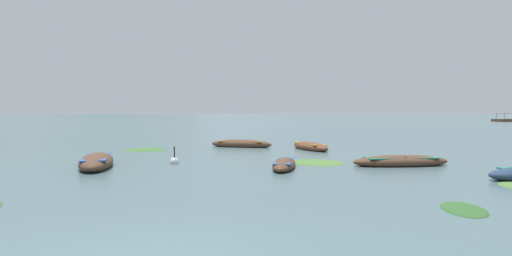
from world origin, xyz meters
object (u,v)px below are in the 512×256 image
rowboat_2 (240,144)px  ferry_0 (512,120)px  rowboat_1 (95,162)px  rowboat_3 (283,164)px  rowboat_6 (400,161)px  rowboat_5 (309,147)px  mooring_buoy (173,162)px

rowboat_2 → ferry_0: size_ratio=0.42×
rowboat_1 → rowboat_3: bearing=-2.8°
rowboat_6 → ferry_0: 112.79m
rowboat_1 → rowboat_5: bearing=37.0°
rowboat_2 → mooring_buoy: (-2.80, -8.83, -0.11)m
rowboat_1 → mooring_buoy: mooring_buoy is taller
rowboat_3 → rowboat_5: bearing=74.5°
rowboat_2 → rowboat_3: size_ratio=1.28×
rowboat_1 → rowboat_3: rowboat_1 is taller
rowboat_1 → ferry_0: bearing=48.8°
rowboat_1 → rowboat_6: (13.62, 0.39, -0.04)m
rowboat_6 → rowboat_1: bearing=-178.4°
ferry_0 → mooring_buoy: 118.71m
rowboat_5 → rowboat_6: bearing=-68.3°
ferry_0 → rowboat_5: bearing=-129.7°
rowboat_5 → rowboat_6: (3.02, -7.60, -0.01)m
rowboat_3 → ferry_0: 116.64m
rowboat_3 → mooring_buoy: mooring_buoy is taller
rowboat_2 → rowboat_6: (7.59, -9.48, -0.02)m
rowboat_3 → mooring_buoy: bearing=164.1°
rowboat_6 → mooring_buoy: (-10.39, 0.65, -0.09)m
rowboat_1 → rowboat_5: rowboat_1 is taller
rowboat_2 → ferry_0: (74.02, 81.67, 0.24)m
rowboat_6 → mooring_buoy: 10.41m
rowboat_2 → rowboat_6: rowboat_2 is taller
rowboat_3 → ferry_0: (71.77, 91.94, 0.29)m
rowboat_3 → rowboat_6: bearing=8.4°
ferry_0 → rowboat_2: bearing=-132.2°
rowboat_2 → rowboat_5: 4.95m
mooring_buoy → rowboat_5: bearing=43.3°
rowboat_5 → rowboat_6: 8.17m
rowboat_5 → rowboat_2: bearing=157.6°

